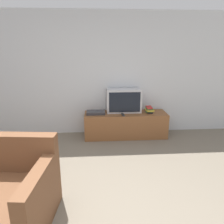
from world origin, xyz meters
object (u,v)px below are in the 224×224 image
object	(u,v)px
television	(124,101)
remote_on_stand	(123,115)
book_stack	(149,110)
set_top_box	(96,113)
tv_stand	(125,125)

from	to	relation	value
television	remote_on_stand	world-z (taller)	television
remote_on_stand	book_stack	bearing A→B (deg)	14.50
television	remote_on_stand	bearing A→B (deg)	-99.62
book_stack	set_top_box	distance (m)	1.14
set_top_box	remote_on_stand	bearing A→B (deg)	-14.10
television	book_stack	size ratio (longest dim) A/B	3.19
book_stack	remote_on_stand	size ratio (longest dim) A/B	1.25
book_stack	tv_stand	bearing A→B (deg)	178.65
remote_on_stand	set_top_box	bearing A→B (deg)	165.90
remote_on_stand	set_top_box	distance (m)	0.57
tv_stand	set_top_box	bearing A→B (deg)	-178.05
television	book_stack	world-z (taller)	television
book_stack	remote_on_stand	bearing A→B (deg)	-165.50
television	tv_stand	bearing A→B (deg)	-72.37
tv_stand	television	size ratio (longest dim) A/B	2.39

